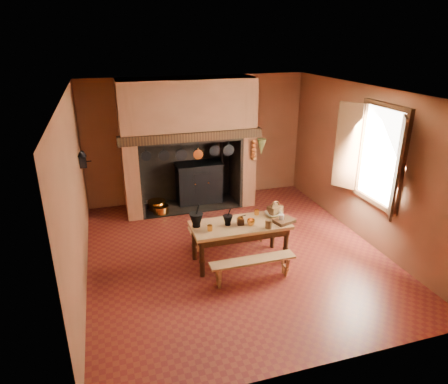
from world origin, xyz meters
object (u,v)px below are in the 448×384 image
Objects in this scene: iron_range at (199,182)px; work_table at (240,230)px; wicker_basket at (275,209)px; bench_front at (253,265)px; mixing_bowl at (273,214)px; coffee_grinder at (241,221)px.

work_table is at bearing -89.18° from iron_range.
wicker_basket reaches higher than work_table.
mixing_bowl reaches higher than bench_front.
iron_range is 2.76m from coffee_grinder.
bench_front is (0.04, -3.34, -0.20)m from iron_range.
mixing_bowl is at bearing 10.27° from work_table.
mixing_bowl is at bearing 48.67° from bench_front.
mixing_bowl is at bearing 20.32° from coffee_grinder.
iron_range is 2.70m from mixing_bowl.
work_table reaches higher than bench_front.
wicker_basket reaches higher than mixing_bowl.
bench_front is at bearing -90.00° from work_table.
iron_range reaches higher than work_table.
wicker_basket is (0.71, 0.21, 0.19)m from work_table.
bench_front is at bearing -89.33° from iron_range.
work_table is 9.78× the size of coffee_grinder.
coffee_grinder is 0.67m from mixing_bowl.
coffee_grinder is at bearing -89.28° from iron_range.
mixing_bowl is at bearing -146.72° from wicker_basket.
mixing_bowl is (0.65, 0.12, 0.15)m from work_table.
mixing_bowl is 0.12m from wicker_basket.
bench_front is 1.08m from mixing_bowl.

